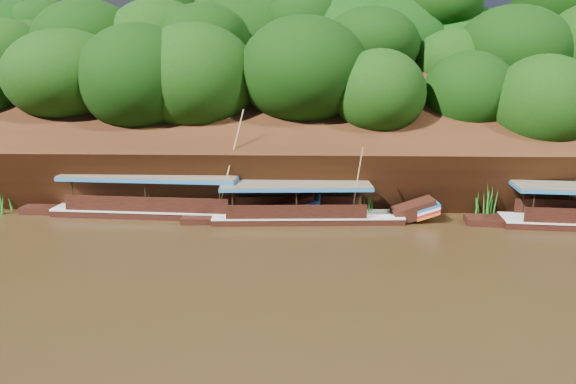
# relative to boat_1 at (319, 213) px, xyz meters

# --- Properties ---
(ground) EXTENTS (160.00, 160.00, 0.00)m
(ground) POSITION_rel_boat_1_xyz_m (1.88, -7.87, -0.49)
(ground) COLOR black
(ground) RESTS_ON ground
(riverbank) EXTENTS (120.00, 30.06, 19.40)m
(riverbank) POSITION_rel_boat_1_xyz_m (1.87, 14.85, 1.39)
(riverbank) COLOR black
(riverbank) RESTS_ON ground
(boat_1) EXTENTS (12.69, 2.69, 4.73)m
(boat_1) POSITION_rel_boat_1_xyz_m (0.00, 0.00, 0.00)
(boat_1) COLOR black
(boat_1) RESTS_ON ground
(boat_2) EXTENTS (15.66, 3.23, 6.67)m
(boat_2) POSITION_rel_boat_1_xyz_m (-8.14, 0.88, 0.06)
(boat_2) COLOR black
(boat_2) RESTS_ON ground
(reeds) EXTENTS (48.44, 2.46, 2.19)m
(reeds) POSITION_rel_boat_1_xyz_m (-0.86, 1.58, 0.38)
(reeds) COLOR #1D6E1B
(reeds) RESTS_ON ground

